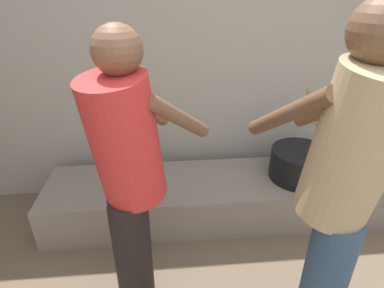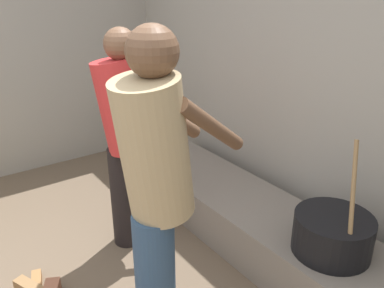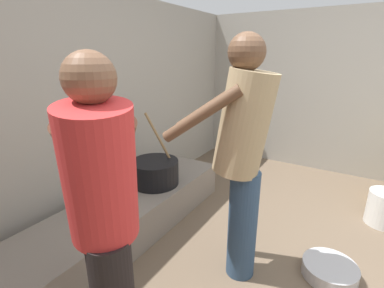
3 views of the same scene
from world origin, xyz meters
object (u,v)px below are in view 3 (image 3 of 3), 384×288
cook_in_red_shirt (104,210)px  cooking_pot_main (155,172)px  cook_in_tan_shirt (242,150)px  metal_mixing_bowl (330,270)px

cook_in_red_shirt → cooking_pot_main: bearing=30.4°
cook_in_red_shirt → cook_in_tan_shirt: bearing=-17.7°
cooking_pot_main → cook_in_red_shirt: 1.43m
cooking_pot_main → metal_mixing_bowl: bearing=-89.9°
metal_mixing_bowl → cooking_pot_main: bearing=90.1°
cook_in_red_shirt → metal_mixing_bowl: cook_in_red_shirt is taller
metal_mixing_bowl → cook_in_red_shirt: bearing=143.4°
cook_in_tan_shirt → cook_in_red_shirt: (-0.88, 0.28, -0.07)m
cooking_pot_main → metal_mixing_bowl: (0.00, -1.57, -0.40)m
cook_in_red_shirt → metal_mixing_bowl: 1.69m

